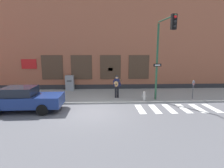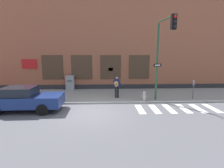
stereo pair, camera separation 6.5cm
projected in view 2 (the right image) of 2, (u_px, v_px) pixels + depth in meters
The scene contains 10 objects.
ground_plane at pixel (92, 112), 10.75m from camera, with size 160.00×160.00×0.00m, color #56565B.
sidewalk at pixel (95, 95), 14.79m from camera, with size 28.00×4.78×0.12m.
building_backdrop at pixel (97, 47), 18.37m from camera, with size 28.00×4.06×8.52m.
crosswalk at pixel (176, 109), 11.39m from camera, with size 5.20×1.90×0.01m.
red_car at pixel (24, 99), 10.87m from camera, with size 4.63×2.04×1.53m.
busker at pixel (117, 85), 13.57m from camera, with size 0.73×0.55×1.76m.
traffic_light at pixel (163, 47), 11.70m from camera, with size 0.68×2.49×5.71m.
parking_meter at pixel (193, 87), 13.29m from camera, with size 0.13×0.11×1.44m.
utility_box at pixel (70, 83), 16.46m from camera, with size 0.75×0.54×1.40m.
fire_hydrant at pixel (144, 96), 12.86m from camera, with size 0.38×0.20×0.70m.
Camera 2 is at (0.83, -10.32, 3.59)m, focal length 28.00 mm.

